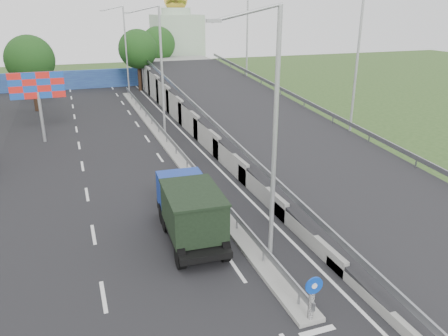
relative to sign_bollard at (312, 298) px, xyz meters
name	(u,v)px	position (x,y,z in m)	size (l,w,h in m)	color
road_surface	(137,165)	(-3.00, 17.83, -1.03)	(26.00, 90.00, 0.04)	black
median	(167,143)	(0.00, 21.83, -0.93)	(1.00, 44.00, 0.20)	gray
overpass_ramp	(255,115)	(7.50, 21.83, 0.72)	(10.00, 50.00, 3.50)	gray
median_guardrail	(167,135)	(0.00, 21.83, -0.28)	(0.09, 44.00, 0.71)	gray
sign_bollard	(312,298)	(0.00, 0.00, 0.00)	(0.64, 0.23, 1.67)	black
lamp_post_near	(271,130)	(0.11, 3.83, 4.77)	(2.74, 0.18, 10.08)	#B2B5B7
lamp_post_mid	(159,66)	(0.11, 23.83, 4.77)	(2.74, 0.18, 10.08)	#B2B5B7
lamp_post_far	(124,46)	(0.11, 43.83, 4.77)	(2.74, 0.18, 10.08)	#B2B5B7
blue_wall	(89,79)	(-4.00, 49.83, 0.17)	(30.00, 0.50, 2.40)	navy
church	(177,40)	(10.00, 57.83, 4.28)	(7.00, 7.00, 13.80)	#B2CCAD
billboard	(37,89)	(-9.00, 25.83, 3.15)	(4.00, 0.24, 5.50)	#B2B5B7
tree_left_mid	(30,60)	(-10.00, 37.83, 4.14)	(4.80, 4.80, 7.60)	black
tree_median_far	(138,49)	(2.00, 45.83, 4.14)	(4.80, 4.80, 7.60)	black
tree_ramp_far	(158,44)	(6.00, 52.83, 4.14)	(4.80, 4.80, 7.60)	black
dump_truck	(190,209)	(-2.24, 7.09, 0.44)	(2.55, 6.14, 2.66)	black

